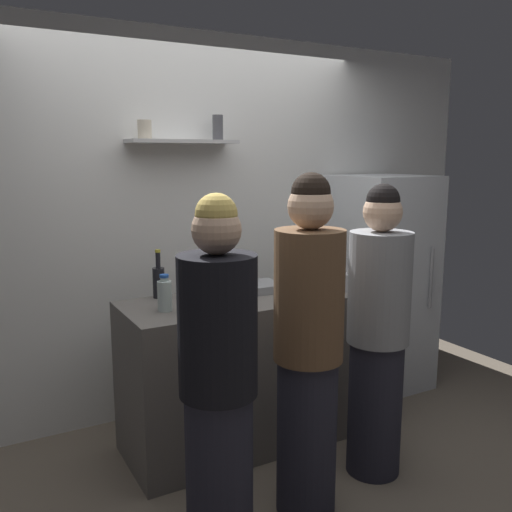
{
  "coord_description": "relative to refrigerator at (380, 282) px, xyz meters",
  "views": [
    {
      "loc": [
        -1.49,
        -2.33,
        1.78
      ],
      "look_at": [
        0.11,
        0.54,
        1.18
      ],
      "focal_mm": 38.85,
      "sensor_mm": 36.0,
      "label": 1
    }
  ],
  "objects": [
    {
      "name": "ground_plane",
      "position": [
        -1.38,
        -0.85,
        -0.82
      ],
      "size": [
        5.28,
        5.28,
        0.0
      ],
      "primitive_type": "plane",
      "color": "#726656"
    },
    {
      "name": "back_wall_assembly",
      "position": [
        -1.38,
        0.4,
        0.48
      ],
      "size": [
        4.8,
        0.32,
        2.6
      ],
      "color": "white",
      "rests_on": "ground"
    },
    {
      "name": "refrigerator",
      "position": [
        0.0,
        0.0,
        0.0
      ],
      "size": [
        0.64,
        0.69,
        1.64
      ],
      "color": "silver",
      "rests_on": "ground"
    },
    {
      "name": "counter",
      "position": [
        -1.27,
        -0.31,
        -0.35
      ],
      "size": [
        1.64,
        0.61,
        0.93
      ],
      "primitive_type": "cube",
      "color": "#66605B",
      "rests_on": "ground"
    },
    {
      "name": "baking_pan",
      "position": [
        -1.22,
        -0.2,
        0.14
      ],
      "size": [
        0.34,
        0.24,
        0.05
      ],
      "primitive_type": "cube",
      "color": "gray",
      "rests_on": "counter"
    },
    {
      "name": "utensil_holder",
      "position": [
        -0.7,
        -0.48,
        0.17
      ],
      "size": [
        0.09,
        0.09,
        0.22
      ],
      "color": "#B2B2B7",
      "rests_on": "counter"
    },
    {
      "name": "wine_bottle_amber_glass",
      "position": [
        -1.59,
        -0.14,
        0.22
      ],
      "size": [
        0.06,
        0.06,
        0.29
      ],
      "color": "#472814",
      "rests_on": "counter"
    },
    {
      "name": "wine_bottle_pale_glass",
      "position": [
        -1.77,
        -0.45,
        0.24
      ],
      "size": [
        0.08,
        0.08,
        0.34
      ],
      "color": "#B2BFB2",
      "rests_on": "counter"
    },
    {
      "name": "wine_bottle_green_glass",
      "position": [
        -0.83,
        -0.38,
        0.23
      ],
      "size": [
        0.07,
        0.07,
        0.3
      ],
      "color": "#19471E",
      "rests_on": "counter"
    },
    {
      "name": "wine_bottle_dark_glass",
      "position": [
        -1.8,
        -0.05,
        0.22
      ],
      "size": [
        0.07,
        0.07,
        0.29
      ],
      "color": "black",
      "rests_on": "counter"
    },
    {
      "name": "water_bottle_plastic",
      "position": [
        -1.87,
        -0.35,
        0.21
      ],
      "size": [
        0.08,
        0.08,
        0.21
      ],
      "color": "silver",
      "rests_on": "counter"
    },
    {
      "name": "person_brown_jacket",
      "position": [
        -1.4,
        -1.06,
        0.03
      ],
      "size": [
        0.34,
        0.34,
        1.71
      ],
      "rotation": [
        0.0,
        0.0,
        2.81
      ],
      "color": "#262633",
      "rests_on": "ground"
    },
    {
      "name": "person_blonde",
      "position": [
        -1.92,
        -1.14,
        -0.01
      ],
      "size": [
        0.34,
        0.34,
        1.63
      ],
      "rotation": [
        0.0,
        0.0,
        6.15
      ],
      "color": "#262633",
      "rests_on": "ground"
    },
    {
      "name": "person_grey_hoodie",
      "position": [
        -0.87,
        -0.96,
        -0.01
      ],
      "size": [
        0.34,
        0.34,
        1.64
      ],
      "rotation": [
        0.0,
        0.0,
        0.4
      ],
      "color": "#262633",
      "rests_on": "ground"
    }
  ]
}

